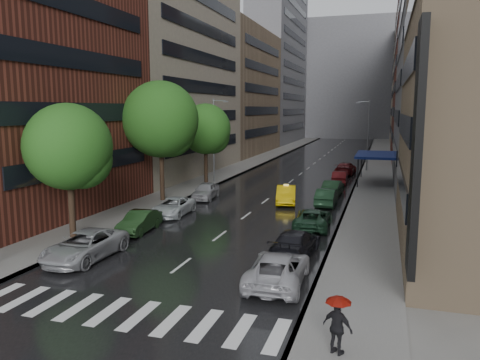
# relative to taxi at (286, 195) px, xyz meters

# --- Properties ---
(ground) EXTENTS (220.00, 220.00, 0.00)m
(ground) POSITION_rel_taxi_xyz_m (-1.96, -21.54, -0.76)
(ground) COLOR gray
(ground) RESTS_ON ground
(road) EXTENTS (14.00, 140.00, 0.01)m
(road) POSITION_rel_taxi_xyz_m (-1.96, 28.46, -0.75)
(road) COLOR black
(road) RESTS_ON ground
(sidewalk_left) EXTENTS (4.00, 140.00, 0.15)m
(sidewalk_left) POSITION_rel_taxi_xyz_m (-10.96, 28.46, -0.68)
(sidewalk_left) COLOR gray
(sidewalk_left) RESTS_ON ground
(sidewalk_right) EXTENTS (4.00, 140.00, 0.15)m
(sidewalk_right) POSITION_rel_taxi_xyz_m (7.04, 28.46, -0.68)
(sidewalk_right) COLOR gray
(sidewalk_right) RESTS_ON ground
(crosswalk) EXTENTS (13.15, 2.80, 0.01)m
(crosswalk) POSITION_rel_taxi_xyz_m (-1.76, -23.54, -0.75)
(crosswalk) COLOR silver
(crosswalk) RESTS_ON ground
(buildings_left) EXTENTS (8.00, 108.00, 38.00)m
(buildings_left) POSITION_rel_taxi_xyz_m (-16.96, 37.25, 15.23)
(buildings_left) COLOR maroon
(buildings_left) RESTS_ON ground
(buildings_right) EXTENTS (8.05, 109.10, 36.00)m
(buildings_right) POSITION_rel_taxi_xyz_m (13.04, 35.16, 14.27)
(buildings_right) COLOR #937A5B
(buildings_right) RESTS_ON ground
(building_far) EXTENTS (40.00, 14.00, 32.00)m
(building_far) POSITION_rel_taxi_xyz_m (-1.96, 96.46, 15.24)
(building_far) COLOR slate
(building_far) RESTS_ON ground
(tree_near) EXTENTS (5.32, 5.32, 8.47)m
(tree_near) POSITION_rel_taxi_xyz_m (-10.56, -14.89, 5.04)
(tree_near) COLOR #382619
(tree_near) RESTS_ON ground
(tree_mid) EXTENTS (6.58, 6.58, 10.49)m
(tree_mid) POSITION_rel_taxi_xyz_m (-10.56, -2.43, 6.43)
(tree_mid) COLOR #382619
(tree_mid) RESTS_ON ground
(tree_far) EXTENTS (5.44, 5.44, 8.66)m
(tree_far) POSITION_rel_taxi_xyz_m (-10.56, 8.09, 5.17)
(tree_far) COLOR #382619
(tree_far) RESTS_ON ground
(taxi) EXTENTS (2.41, 4.82, 1.52)m
(taxi) POSITION_rel_taxi_xyz_m (0.00, 0.00, 0.00)
(taxi) COLOR #DEB30B
(taxi) RESTS_ON ground
(parked_cars_left) EXTENTS (2.63, 23.00, 1.54)m
(parked_cars_left) POSITION_rel_taxi_xyz_m (-7.36, -10.73, -0.03)
(parked_cars_left) COLOR #98999D
(parked_cars_left) RESTS_ON ground
(parked_cars_right) EXTENTS (2.71, 43.87, 1.52)m
(parked_cars_right) POSITION_rel_taxi_xyz_m (3.44, -2.38, -0.03)
(parked_cars_right) COLOR #AEADB3
(parked_cars_right) RESTS_ON ground
(ped_red_umbrella) EXTENTS (1.16, 0.88, 2.01)m
(ped_red_umbrella) POSITION_rel_taxi_xyz_m (6.73, -24.44, 0.57)
(ped_red_umbrella) COLOR black
(ped_red_umbrella) RESTS_ON sidewalk_right
(street_lamp_left) EXTENTS (1.74, 0.22, 9.00)m
(street_lamp_left) POSITION_rel_taxi_xyz_m (-9.68, 8.46, 4.13)
(street_lamp_left) COLOR gray
(street_lamp_left) RESTS_ON sidewalk_left
(street_lamp_right) EXTENTS (1.74, 0.22, 9.00)m
(street_lamp_right) POSITION_rel_taxi_xyz_m (5.76, 23.46, 4.13)
(street_lamp_right) COLOR gray
(street_lamp_right) RESTS_ON sidewalk_right
(awning) EXTENTS (4.00, 8.00, 3.12)m
(awning) POSITION_rel_taxi_xyz_m (7.03, 13.46, 2.37)
(awning) COLOR navy
(awning) RESTS_ON sidewalk_right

